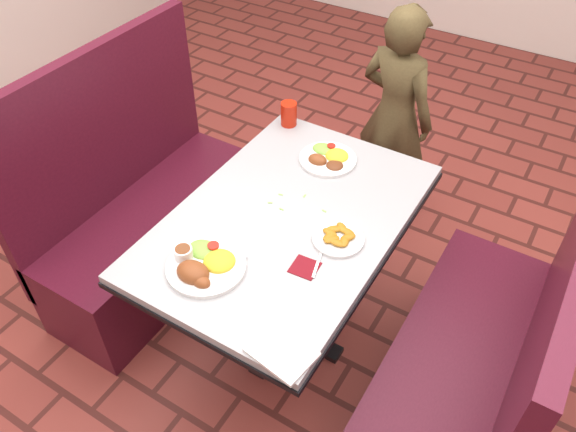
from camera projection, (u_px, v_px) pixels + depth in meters
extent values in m
plane|color=brown|center=(288.00, 332.00, 2.66)|extent=(7.00, 7.00, 0.00)
cube|color=#A5A8AA|center=(288.00, 219.00, 2.16)|extent=(0.80, 1.20, 0.03)
cube|color=black|center=(288.00, 224.00, 2.18)|extent=(0.81, 1.21, 0.02)
cylinder|color=black|center=(288.00, 283.00, 2.42)|extent=(0.10, 0.10, 0.69)
cube|color=black|center=(288.00, 330.00, 2.65)|extent=(0.55, 0.08, 0.03)
cube|color=black|center=(288.00, 330.00, 2.65)|extent=(0.08, 0.55, 0.03)
cube|color=#4F1222|center=(160.00, 240.00, 2.79)|extent=(0.45, 1.20, 0.45)
cube|color=#4F1222|center=(106.00, 149.00, 2.55)|extent=(0.06, 1.20, 0.95)
cube|color=#4F1222|center=(449.00, 380.00, 2.22)|extent=(0.45, 1.20, 0.45)
cube|color=#4F1222|center=(544.00, 333.00, 1.81)|extent=(0.06, 1.20, 0.95)
imported|color=brown|center=(395.00, 116.00, 2.94)|extent=(0.49, 0.38, 1.20)
cylinder|color=white|center=(206.00, 266.00, 1.95)|extent=(0.28, 0.28, 0.02)
ellipsoid|color=yellow|center=(219.00, 257.00, 1.94)|extent=(0.11, 0.11, 0.05)
ellipsoid|color=#91C74F|center=(203.00, 246.00, 1.98)|extent=(0.11, 0.09, 0.04)
cylinder|color=red|center=(213.00, 245.00, 1.98)|extent=(0.04, 0.04, 0.01)
ellipsoid|color=brown|center=(192.00, 267.00, 1.89)|extent=(0.12, 0.09, 0.07)
ellipsoid|color=brown|center=(201.00, 278.00, 1.87)|extent=(0.07, 0.05, 0.04)
cylinder|color=white|center=(183.00, 253.00, 1.96)|extent=(0.07, 0.07, 0.04)
cylinder|color=#622E12|center=(183.00, 249.00, 1.94)|extent=(0.05, 0.05, 0.01)
cylinder|color=white|center=(328.00, 159.00, 2.40)|extent=(0.25, 0.25, 0.01)
ellipsoid|color=yellow|center=(337.00, 152.00, 2.39)|extent=(0.10, 0.10, 0.05)
ellipsoid|color=#91C74F|center=(324.00, 146.00, 2.43)|extent=(0.10, 0.08, 0.03)
cylinder|color=red|center=(331.00, 146.00, 2.43)|extent=(0.04, 0.04, 0.01)
ellipsoid|color=brown|center=(335.00, 163.00, 2.35)|extent=(0.07, 0.07, 0.03)
ellipsoid|color=brown|center=(318.00, 156.00, 2.36)|extent=(0.08, 0.06, 0.05)
cylinder|color=white|center=(338.00, 239.00, 2.05)|extent=(0.19, 0.19, 0.01)
cube|color=maroon|center=(305.00, 267.00, 1.96)|extent=(0.10, 0.10, 0.00)
cube|color=silver|center=(317.00, 265.00, 1.96)|extent=(0.04, 0.12, 0.00)
cylinder|color=red|center=(289.00, 114.00, 2.57)|extent=(0.07, 0.07, 0.11)
cube|color=white|center=(282.00, 352.00, 1.70)|extent=(0.21, 0.17, 0.01)
cube|color=#BCBCC1|center=(216.00, 254.00, 1.99)|extent=(0.02, 0.18, 0.00)
cube|color=silver|center=(226.00, 264.00, 1.95)|extent=(0.09, 0.15, 0.00)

